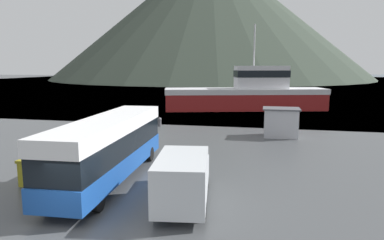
% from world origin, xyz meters
% --- Properties ---
extents(water_surface, '(240.00, 240.00, 0.00)m').
position_xyz_m(water_surface, '(0.00, 144.15, 0.00)').
color(water_surface, '#3D5160').
rests_on(water_surface, ground).
extents(hill_backdrop, '(150.77, 150.77, 62.18)m').
position_xyz_m(hill_backdrop, '(-21.17, 161.86, 31.09)').
color(hill_backdrop, '#333D33').
rests_on(hill_backdrop, ground).
extents(tour_bus, '(3.02, 11.45, 3.37)m').
position_xyz_m(tour_bus, '(-1.31, 6.67, 1.89)').
color(tour_bus, '#194799').
rests_on(tour_bus, ground).
extents(delivery_van, '(2.88, 6.09, 2.29)m').
position_xyz_m(delivery_van, '(3.28, 4.36, 1.22)').
color(delivery_van, silver).
rests_on(delivery_van, ground).
extents(fishing_boat, '(22.82, 10.46, 11.72)m').
position_xyz_m(fishing_boat, '(4.32, 38.78, 2.30)').
color(fishing_boat, maroon).
rests_on(fishing_boat, water_surface).
extents(storage_bin, '(1.43, 1.20, 1.37)m').
position_xyz_m(storage_bin, '(-4.75, 5.17, 0.70)').
color(storage_bin, olive).
rests_on(storage_bin, ground).
extents(dock_kiosk, '(3.10, 2.31, 2.50)m').
position_xyz_m(dock_kiosk, '(8.09, 20.33, 1.26)').
color(dock_kiosk, '#B2B2B7').
rests_on(dock_kiosk, ground).
extents(mooring_bollard, '(0.43, 0.43, 0.92)m').
position_xyz_m(mooring_bollard, '(-3.73, 23.07, 0.50)').
color(mooring_bollard, '#4C4C51').
rests_on(mooring_bollard, ground).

